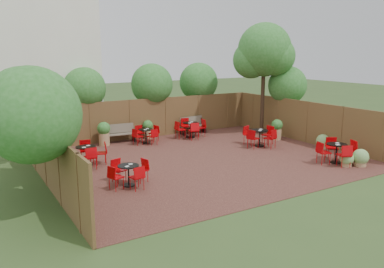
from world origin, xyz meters
TOP-DOWN VIEW (x-y plane):
  - ground at (0.00, 0.00)m, footprint 80.00×80.00m
  - courtyard_paving at (0.00, 0.00)m, footprint 12.00×10.00m
  - fence_back at (0.00, 5.00)m, footprint 12.00×0.08m
  - fence_left at (-6.00, 0.00)m, footprint 0.08×10.00m
  - fence_right at (6.00, 0.00)m, footprint 0.08×10.00m
  - neighbour_building at (-4.50, 8.00)m, footprint 5.00×4.00m
  - overhang_foliage at (-2.32, 2.20)m, footprint 15.55×10.63m
  - courtyard_tree at (5.39, 2.53)m, footprint 2.85×2.76m
  - park_bench_left at (-1.70, 4.62)m, footprint 1.47×0.58m
  - park_bench_right at (2.38, 4.62)m, footprint 1.49×0.62m
  - bistro_tables at (0.43, 0.81)m, footprint 10.11×8.58m
  - planters at (-0.81, 3.70)m, footprint 11.39×4.08m
  - low_shrubs at (4.94, -2.93)m, footprint 2.03×3.26m

SIDE VIEW (x-z plane):
  - ground at x=0.00m, z-range 0.00..0.00m
  - courtyard_paving at x=0.00m, z-range 0.00..0.02m
  - low_shrubs at x=4.94m, z-range -0.01..0.65m
  - bistro_tables at x=0.43m, z-range 0.01..0.90m
  - park_bench_left at x=-1.70m, z-range 0.03..0.92m
  - park_bench_right at x=2.38m, z-range 0.03..0.93m
  - planters at x=-0.81m, z-range 0.02..1.13m
  - fence_back at x=0.00m, z-range 0.00..2.00m
  - fence_left at x=-6.00m, z-range 0.00..2.00m
  - fence_right at x=6.00m, z-range 0.00..2.00m
  - overhang_foliage at x=-2.32m, z-range 1.42..3.91m
  - neighbour_building at x=-4.50m, z-range 0.00..8.00m
  - courtyard_tree at x=5.39m, z-range 1.35..7.11m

